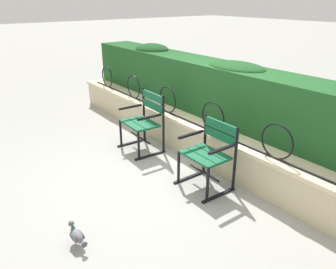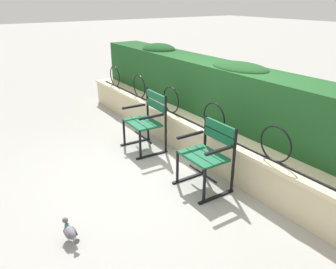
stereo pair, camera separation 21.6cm
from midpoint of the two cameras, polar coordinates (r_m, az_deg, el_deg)
ground_plane at (r=4.47m, az=0.66°, el=-6.73°), size 60.00×60.00×0.00m
stone_wall at (r=4.77m, az=8.05°, el=-1.52°), size 7.13×0.41×0.51m
iron_arch_fence at (r=4.75m, az=5.59°, el=4.06°), size 6.59×0.02×0.42m
hedge_row at (r=4.88m, az=12.78°, el=7.05°), size 6.98×0.64×0.90m
park_chair_left at (r=5.01m, az=-2.42°, el=2.57°), size 0.63×0.55×0.90m
park_chair_right at (r=4.01m, az=8.55°, el=-3.27°), size 0.58×0.53×0.83m
pigeon_near_chairs at (r=3.39m, az=-14.80°, el=-16.09°), size 0.29×0.11×0.22m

